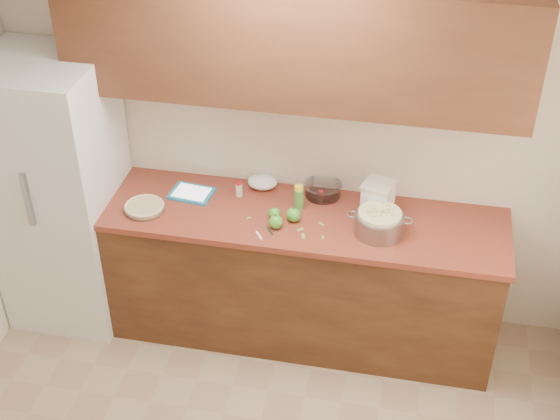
% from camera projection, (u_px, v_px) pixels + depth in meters
% --- Properties ---
extents(room_shell, '(3.60, 3.60, 3.60)m').
position_uv_depth(room_shell, '(221.00, 341.00, 3.26)').
color(room_shell, tan).
rests_on(room_shell, ground).
extents(counter_run, '(2.64, 0.68, 0.92)m').
position_uv_depth(counter_run, '(286.00, 273.00, 4.93)').
color(counter_run, brown).
rests_on(counter_run, ground).
extents(upper_cabinets, '(2.60, 0.34, 0.70)m').
position_uv_depth(upper_cabinets, '(293.00, 42.00, 4.19)').
color(upper_cabinets, '#592F1B').
rests_on(upper_cabinets, room_shell).
extents(fridge, '(0.70, 0.70, 1.80)m').
position_uv_depth(fridge, '(60.00, 194.00, 4.88)').
color(fridge, silver).
rests_on(fridge, ground).
extents(pie, '(0.25, 0.25, 0.04)m').
position_uv_depth(pie, '(144.00, 207.00, 4.68)').
color(pie, silver).
rests_on(pie, counter_run).
extents(colander, '(0.38, 0.29, 0.14)m').
position_uv_depth(colander, '(379.00, 223.00, 4.48)').
color(colander, gray).
rests_on(colander, counter_run).
extents(flour_canister, '(0.21, 0.21, 0.21)m').
position_uv_depth(flour_canister, '(378.00, 198.00, 4.61)').
color(flour_canister, white).
rests_on(flour_canister, counter_run).
extents(tablet, '(0.28, 0.22, 0.02)m').
position_uv_depth(tablet, '(192.00, 193.00, 4.83)').
color(tablet, teal).
rests_on(tablet, counter_run).
extents(paring_knife, '(0.11, 0.14, 0.02)m').
position_uv_depth(paring_knife, '(261.00, 235.00, 4.48)').
color(paring_knife, gray).
rests_on(paring_knife, counter_run).
extents(lemon_bottle, '(0.06, 0.06, 0.16)m').
position_uv_depth(lemon_bottle, '(299.00, 198.00, 4.67)').
color(lemon_bottle, '#4C8C38').
rests_on(lemon_bottle, counter_run).
extents(cinnamon_shaker, '(0.04, 0.04, 0.10)m').
position_uv_depth(cinnamon_shaker, '(239.00, 189.00, 4.79)').
color(cinnamon_shaker, beige).
rests_on(cinnamon_shaker, counter_run).
extents(vanilla_bottle, '(0.03, 0.03, 0.09)m').
position_uv_depth(vanilla_bottle, '(321.00, 197.00, 4.73)').
color(vanilla_bottle, black).
rests_on(vanilla_bottle, counter_run).
extents(mixing_bowl, '(0.23, 0.23, 0.09)m').
position_uv_depth(mixing_bowl, '(323.00, 189.00, 4.80)').
color(mixing_bowl, silver).
rests_on(mixing_bowl, counter_run).
extents(paper_towel, '(0.23, 0.21, 0.08)m').
position_uv_depth(paper_towel, '(262.00, 182.00, 4.88)').
color(paper_towel, white).
rests_on(paper_towel, counter_run).
extents(apple_left, '(0.07, 0.07, 0.09)m').
position_uv_depth(apple_left, '(274.00, 213.00, 4.61)').
color(apple_left, '#439727').
rests_on(apple_left, counter_run).
extents(apple_center, '(0.09, 0.09, 0.10)m').
position_uv_depth(apple_center, '(293.00, 215.00, 4.58)').
color(apple_center, '#439727').
rests_on(apple_center, counter_run).
extents(apple_front, '(0.08, 0.08, 0.09)m').
position_uv_depth(apple_front, '(276.00, 222.00, 4.53)').
color(apple_front, '#439727').
rests_on(apple_front, counter_run).
extents(peel_a, '(0.02, 0.03, 0.00)m').
position_uv_depth(peel_a, '(323.00, 237.00, 4.47)').
color(peel_a, '#78AA52').
rests_on(peel_a, counter_run).
extents(peel_b, '(0.03, 0.03, 0.00)m').
position_uv_depth(peel_b, '(249.00, 218.00, 4.63)').
color(peel_b, '#78AA52').
rests_on(peel_b, counter_run).
extents(peel_c, '(0.04, 0.04, 0.00)m').
position_uv_depth(peel_c, '(321.00, 224.00, 4.58)').
color(peel_c, '#78AA52').
rests_on(peel_c, counter_run).
extents(peel_d, '(0.03, 0.05, 0.00)m').
position_uv_depth(peel_d, '(303.00, 236.00, 4.48)').
color(peel_d, '#78AA52').
rests_on(peel_d, counter_run).
extents(peel_e, '(0.04, 0.04, 0.00)m').
position_uv_depth(peel_e, '(300.00, 229.00, 4.53)').
color(peel_e, '#78AA52').
rests_on(peel_e, counter_run).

